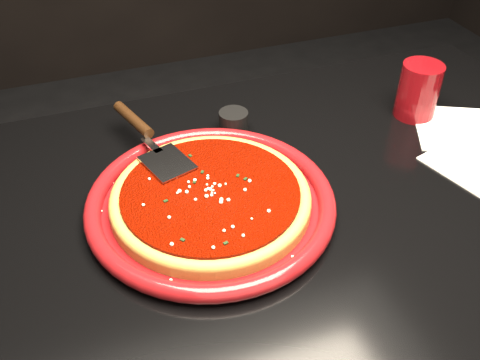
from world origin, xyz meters
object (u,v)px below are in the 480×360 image
Objects in this scene: plate at (211,202)px; cup at (418,91)px; pizza_server at (150,138)px; table at (285,333)px; ramekin at (234,122)px.

cup is at bearing 15.70° from plate.
plate is 0.17m from pizza_server.
table is at bearing -154.50° from cup.
pizza_server is 0.17m from ramekin.
pizza_server is 5.17× the size of ramekin.
table is 0.50m from pizza_server.
ramekin is (-0.36, 0.07, -0.03)m from cup.
ramekin is (0.17, 0.04, -0.03)m from pizza_server.
plate is at bearing 170.36° from table.
table is 0.56m from cup.
pizza_server reaches higher than plate.
cup is (0.32, 0.15, 0.43)m from table.
cup is at bearing 25.50° from table.
pizza_server is 2.62× the size of cup.
cup is at bearing -20.75° from pizza_server.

